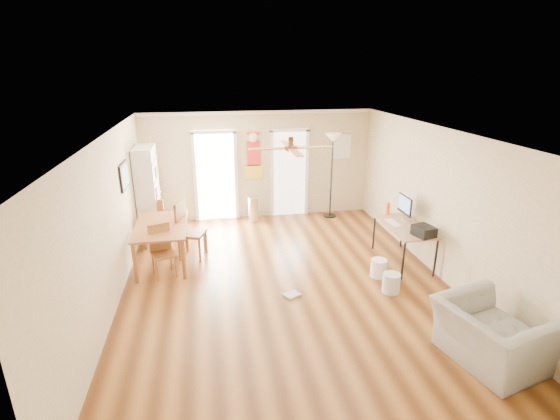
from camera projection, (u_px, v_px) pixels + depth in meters
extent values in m
plane|color=brown|center=(286.00, 284.00, 7.15)|extent=(7.00, 7.00, 0.00)
cube|color=red|center=(254.00, 156.00, 9.85)|extent=(0.46, 0.03, 1.10)
cube|color=white|center=(341.00, 147.00, 10.15)|extent=(0.50, 0.04, 0.60)
cube|color=black|center=(124.00, 176.00, 7.43)|extent=(0.04, 0.66, 0.48)
cylinder|color=#BBBBBE|center=(254.00, 209.00, 9.95)|extent=(0.35, 0.35, 0.61)
cube|color=silver|center=(393.00, 223.00, 7.83)|extent=(0.17, 0.44, 0.02)
cube|color=black|center=(424.00, 231.00, 7.21)|extent=(0.38, 0.42, 0.18)
cylinder|color=#F25B15|center=(388.00, 209.00, 8.27)|extent=(0.10, 0.10, 0.24)
cylinder|color=white|center=(378.00, 268.00, 7.34)|extent=(0.32, 0.32, 0.33)
cylinder|color=silver|center=(391.00, 283.00, 6.83)|extent=(0.35, 0.35, 0.33)
cube|color=#A3A39E|center=(292.00, 295.00, 6.75)|extent=(0.32, 0.29, 0.04)
imported|color=#999A95|center=(491.00, 335.00, 5.15)|extent=(1.29, 1.41, 0.78)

